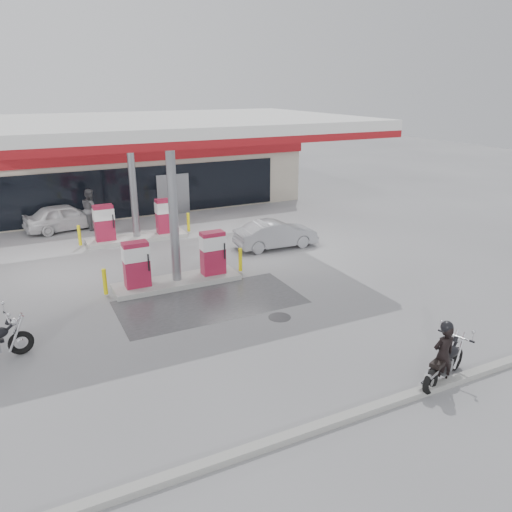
{
  "coord_description": "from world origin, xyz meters",
  "views": [
    {
      "loc": [
        -4.81,
        -14.16,
        6.82
      ],
      "look_at": [
        2.37,
        0.41,
        1.2
      ],
      "focal_mm": 35.0,
      "sensor_mm": 36.0,
      "label": 1
    }
  ],
  "objects_px": {
    "pump_island_near": "(176,266)",
    "hatchback_silver": "(276,234)",
    "pump_island_far": "(136,225)",
    "main_motorcycle": "(445,364)",
    "sedan_white": "(66,217)",
    "attendant": "(91,209)",
    "biker_main": "(443,355)"
  },
  "relations": [
    {
      "from": "pump_island_near",
      "to": "attendant",
      "type": "distance_m",
      "value": 8.94
    },
    {
      "from": "main_motorcycle",
      "to": "sedan_white",
      "type": "distance_m",
      "value": 19.15
    },
    {
      "from": "attendant",
      "to": "biker_main",
      "type": "bearing_deg",
      "value": -171.25
    },
    {
      "from": "pump_island_near",
      "to": "pump_island_far",
      "type": "height_order",
      "value": "same"
    },
    {
      "from": "pump_island_near",
      "to": "hatchback_silver",
      "type": "xyz_separation_m",
      "value": [
        5.22,
        2.2,
        -0.11
      ]
    },
    {
      "from": "hatchback_silver",
      "to": "pump_island_near",
      "type": "bearing_deg",
      "value": 115.92
    },
    {
      "from": "main_motorcycle",
      "to": "pump_island_far",
      "type": "bearing_deg",
      "value": 84.62
    },
    {
      "from": "pump_island_near",
      "to": "sedan_white",
      "type": "distance_m",
      "value": 9.59
    },
    {
      "from": "pump_island_far",
      "to": "sedan_white",
      "type": "height_order",
      "value": "pump_island_far"
    },
    {
      "from": "attendant",
      "to": "hatchback_silver",
      "type": "distance_m",
      "value": 9.46
    },
    {
      "from": "pump_island_far",
      "to": "sedan_white",
      "type": "bearing_deg",
      "value": 130.22
    },
    {
      "from": "pump_island_near",
      "to": "hatchback_silver",
      "type": "relative_size",
      "value": 1.42
    },
    {
      "from": "biker_main",
      "to": "sedan_white",
      "type": "bearing_deg",
      "value": -62.39
    },
    {
      "from": "pump_island_far",
      "to": "pump_island_near",
      "type": "bearing_deg",
      "value": -90.0
    },
    {
      "from": "sedan_white",
      "to": "attendant",
      "type": "xyz_separation_m",
      "value": [
        1.16,
        -0.4,
        0.35
      ]
    },
    {
      "from": "main_motorcycle",
      "to": "biker_main",
      "type": "relative_size",
      "value": 1.25
    },
    {
      "from": "main_motorcycle",
      "to": "sedan_white",
      "type": "relative_size",
      "value": 0.51
    },
    {
      "from": "pump_island_near",
      "to": "sedan_white",
      "type": "relative_size",
      "value": 1.33
    },
    {
      "from": "main_motorcycle",
      "to": "sedan_white",
      "type": "xyz_separation_m",
      "value": [
        -6.59,
        17.98,
        0.2
      ]
    },
    {
      "from": "sedan_white",
      "to": "hatchback_silver",
      "type": "height_order",
      "value": "sedan_white"
    },
    {
      "from": "pump_island_far",
      "to": "main_motorcycle",
      "type": "bearing_deg",
      "value": -75.27
    },
    {
      "from": "hatchback_silver",
      "to": "pump_island_far",
      "type": "bearing_deg",
      "value": 56.99
    },
    {
      "from": "attendant",
      "to": "hatchback_silver",
      "type": "xyz_separation_m",
      "value": [
        6.76,
        -6.6,
        -0.41
      ]
    },
    {
      "from": "pump_island_far",
      "to": "biker_main",
      "type": "bearing_deg",
      "value": -75.99
    },
    {
      "from": "pump_island_near",
      "to": "sedan_white",
      "type": "xyz_separation_m",
      "value": [
        -2.71,
        9.2,
        -0.05
      ]
    },
    {
      "from": "main_motorcycle",
      "to": "hatchback_silver",
      "type": "xyz_separation_m",
      "value": [
        1.33,
        10.98,
        0.13
      ]
    },
    {
      "from": "biker_main",
      "to": "sedan_white",
      "type": "height_order",
      "value": "biker_main"
    },
    {
      "from": "pump_island_near",
      "to": "sedan_white",
      "type": "bearing_deg",
      "value": 106.39
    },
    {
      "from": "biker_main",
      "to": "attendant",
      "type": "height_order",
      "value": "attendant"
    },
    {
      "from": "pump_island_far",
      "to": "attendant",
      "type": "xyz_separation_m",
      "value": [
        -1.54,
        2.8,
        0.29
      ]
    },
    {
      "from": "pump_island_near",
      "to": "pump_island_far",
      "type": "bearing_deg",
      "value": 90.0
    },
    {
      "from": "pump_island_far",
      "to": "main_motorcycle",
      "type": "height_order",
      "value": "pump_island_far"
    }
  ]
}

